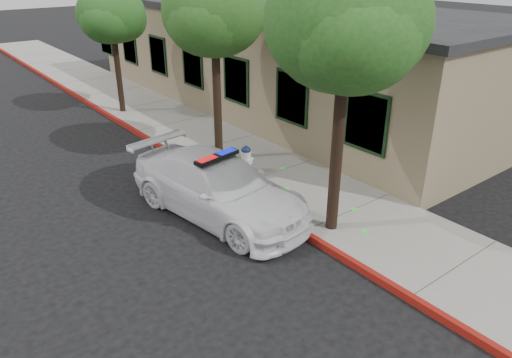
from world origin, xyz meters
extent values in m
plane|color=black|center=(0.00, 0.00, 0.00)|extent=(120.00, 120.00, 0.00)
cube|color=gray|center=(1.60, 3.00, 0.07)|extent=(3.20, 60.00, 0.15)
cube|color=maroon|center=(0.06, 3.00, 0.08)|extent=(0.14, 60.00, 0.16)
cube|color=#8E725D|center=(6.70, 9.00, 2.00)|extent=(7.00, 20.00, 4.00)
cube|color=black|center=(6.70, 9.00, 4.12)|extent=(7.30, 20.30, 0.24)
cube|color=black|center=(3.17, 1.00, 1.95)|extent=(0.08, 1.48, 1.68)
cube|color=black|center=(3.17, 4.00, 1.95)|extent=(0.08, 1.48, 1.68)
cube|color=black|center=(3.17, 7.00, 1.95)|extent=(0.08, 1.48, 1.68)
cube|color=black|center=(3.17, 10.00, 1.95)|extent=(0.08, 1.48, 1.68)
cube|color=black|center=(3.17, 13.00, 1.95)|extent=(0.08, 1.48, 1.68)
cube|color=black|center=(3.17, 16.00, 1.95)|extent=(0.08, 1.48, 1.68)
cube|color=black|center=(3.17, 19.00, 1.95)|extent=(0.08, 1.48, 1.68)
imported|color=white|center=(-0.90, 2.15, 0.76)|extent=(2.94, 5.48, 1.51)
cube|color=black|center=(-0.90, 2.15, 1.57)|extent=(1.23, 0.47, 0.10)
cube|color=red|center=(-1.22, 2.10, 1.58)|extent=(0.55, 0.32, 0.11)
cube|color=#0C19D5|center=(-0.58, 2.20, 1.58)|extent=(0.55, 0.32, 0.11)
cylinder|color=silver|center=(1.03, 3.57, 0.18)|extent=(0.34, 0.34, 0.06)
cylinder|color=silver|center=(1.03, 3.57, 0.49)|extent=(0.28, 0.28, 0.55)
cylinder|color=silver|center=(1.03, 3.57, 0.78)|extent=(0.32, 0.32, 0.04)
ellipsoid|color=#0F1B3A|center=(1.03, 3.57, 0.84)|extent=(0.29, 0.29, 0.22)
cylinder|color=#0F1B3A|center=(1.03, 3.57, 0.94)|extent=(0.07, 0.07, 0.06)
cylinder|color=silver|center=(0.86, 3.57, 0.51)|extent=(0.12, 0.11, 0.11)
cylinder|color=silver|center=(1.21, 3.57, 0.51)|extent=(0.12, 0.11, 0.11)
cylinder|color=silver|center=(1.03, 3.40, 0.53)|extent=(0.14, 0.12, 0.14)
cylinder|color=black|center=(0.70, -0.26, 2.02)|extent=(0.27, 0.27, 3.74)
ellipsoid|color=#184E18|center=(0.70, -0.26, 4.83)|extent=(3.33, 3.33, 2.83)
ellipsoid|color=#184E18|center=(1.08, 0.21, 4.52)|extent=(2.49, 2.49, 2.12)
ellipsoid|color=#184E18|center=(0.41, -0.69, 4.62)|extent=(2.60, 2.60, 2.21)
cylinder|color=black|center=(1.02, 4.99, 1.93)|extent=(0.25, 0.25, 3.56)
ellipsoid|color=#274C17|center=(1.02, 4.99, 4.58)|extent=(2.99, 2.99, 2.54)
ellipsoid|color=#274C17|center=(1.37, 5.32, 4.29)|extent=(2.41, 2.41, 2.05)
ellipsoid|color=#274C17|center=(0.66, 4.76, 4.39)|extent=(2.31, 2.31, 1.96)
cylinder|color=black|center=(0.70, 11.68, 1.68)|extent=(0.23, 0.23, 3.05)
ellipsoid|color=#2C5119|center=(0.70, 11.68, 3.98)|extent=(2.61, 2.61, 2.22)
ellipsoid|color=#2C5119|center=(1.14, 11.85, 3.72)|extent=(2.00, 2.00, 1.70)
ellipsoid|color=#2C5119|center=(0.43, 11.43, 3.81)|extent=(2.09, 2.09, 1.78)
camera|label=1|loc=(-6.79, -6.96, 6.03)|focal=33.73mm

